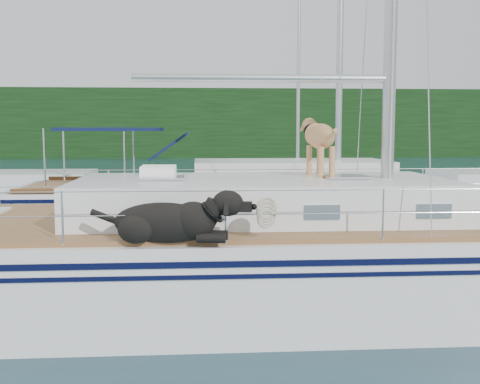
{
  "coord_description": "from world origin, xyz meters",
  "views": [
    {
      "loc": [
        -0.12,
        -8.41,
        2.51
      ],
      "look_at": [
        0.5,
        0.2,
        1.6
      ],
      "focal_mm": 45.0,
      "sensor_mm": 36.0,
      "label": 1
    }
  ],
  "objects": [
    {
      "name": "neighbor_sailboat",
      "position": [
        1.14,
        6.5,
        0.63
      ],
      "size": [
        11.0,
        3.5,
        13.3
      ],
      "color": "white",
      "rests_on": "ground"
    },
    {
      "name": "bg_boat_center",
      "position": [
        4.0,
        16.0,
        0.45
      ],
      "size": [
        7.2,
        3.0,
        11.65
      ],
      "color": "white",
      "rests_on": "ground"
    },
    {
      "name": "main_sailboat",
      "position": [
        0.1,
        -0.01,
        0.68
      ],
      "size": [
        12.0,
        3.98,
        14.01
      ],
      "color": "white",
      "rests_on": "ground"
    },
    {
      "name": "shore_bank",
      "position": [
        0.0,
        46.2,
        0.6
      ],
      "size": [
        92.0,
        1.0,
        1.2
      ],
      "primitive_type": "cube",
      "color": "#595147",
      "rests_on": "ground"
    },
    {
      "name": "ground",
      "position": [
        0.0,
        0.0,
        0.0
      ],
      "size": [
        120.0,
        120.0,
        0.0
      ],
      "primitive_type": "plane",
      "color": "black",
      "rests_on": "ground"
    },
    {
      "name": "tree_line",
      "position": [
        0.0,
        45.0,
        3.0
      ],
      "size": [
        90.0,
        3.0,
        6.0
      ],
      "primitive_type": "cube",
      "color": "black",
      "rests_on": "ground"
    }
  ]
}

